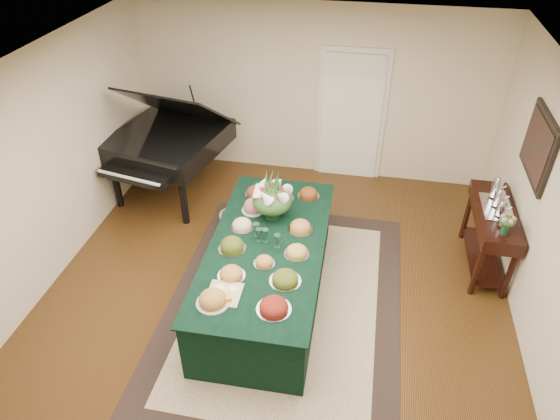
% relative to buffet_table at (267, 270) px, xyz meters
% --- Properties ---
extents(ground, '(6.00, 6.00, 0.00)m').
position_rel_buffet_table_xyz_m(ground, '(0.09, 0.01, -0.39)').
color(ground, black).
rests_on(ground, ground).
extents(area_rug, '(2.68, 3.75, 0.01)m').
position_rel_buffet_table_xyz_m(area_rug, '(0.23, -0.12, -0.39)').
color(area_rug, black).
rests_on(area_rug, ground).
extents(kitchen_doorway, '(1.05, 0.07, 2.10)m').
position_rel_buffet_table_xyz_m(kitchen_doorway, '(0.69, 2.98, 0.63)').
color(kitchen_doorway, silver).
rests_on(kitchen_doorway, ground).
extents(buffet_table, '(1.33, 2.74, 0.78)m').
position_rel_buffet_table_xyz_m(buffet_table, '(0.00, 0.00, 0.00)').
color(buffet_table, black).
rests_on(buffet_table, ground).
extents(food_platters, '(1.01, 2.32, 0.13)m').
position_rel_buffet_table_xyz_m(food_platters, '(-0.03, -0.02, 0.44)').
color(food_platters, silver).
rests_on(food_platters, buffet_table).
extents(cutting_board, '(0.34, 0.34, 0.10)m').
position_rel_buffet_table_xyz_m(cutting_board, '(-0.25, -0.83, 0.42)').
color(cutting_board, tan).
rests_on(cutting_board, buffet_table).
extents(green_goblets, '(0.35, 0.23, 0.18)m').
position_rel_buffet_table_xyz_m(green_goblets, '(-0.04, 0.04, 0.48)').
color(green_goblets, '#153422').
rests_on(green_goblets, buffet_table).
extents(floral_centerpiece, '(0.49, 0.49, 0.49)m').
position_rel_buffet_table_xyz_m(floral_centerpiece, '(-0.05, 0.53, 0.68)').
color(floral_centerpiece, '#153422').
rests_on(floral_centerpiece, buffet_table).
extents(grand_piano, '(1.84, 1.98, 1.79)m').
position_rel_buffet_table_xyz_m(grand_piano, '(-1.90, 1.90, 0.51)').
color(grand_piano, black).
rests_on(grand_piano, ground).
extents(wicker_basket, '(0.38, 0.38, 0.24)m').
position_rel_buffet_table_xyz_m(wicker_basket, '(-0.76, 1.19, -0.28)').
color(wicker_basket, '#AD8545').
rests_on(wicker_basket, ground).
extents(mahogany_sideboard, '(0.45, 1.31, 0.88)m').
position_rel_buffet_table_xyz_m(mahogany_sideboard, '(2.58, 1.04, 0.29)').
color(mahogany_sideboard, black).
rests_on(mahogany_sideboard, ground).
extents(tea_service, '(0.34, 0.74, 0.30)m').
position_rel_buffet_table_xyz_m(tea_service, '(2.58, 1.05, 0.60)').
color(tea_service, silver).
rests_on(tea_service, mahogany_sideboard).
extents(pink_bouquet, '(0.20, 0.20, 0.25)m').
position_rel_buffet_table_xyz_m(pink_bouquet, '(2.58, 0.57, 0.65)').
color(pink_bouquet, '#153422').
rests_on(pink_bouquet, mahogany_sideboard).
extents(wall_painting, '(0.05, 0.95, 0.75)m').
position_rel_buffet_table_xyz_m(wall_painting, '(2.81, 1.04, 1.36)').
color(wall_painting, black).
rests_on(wall_painting, ground).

